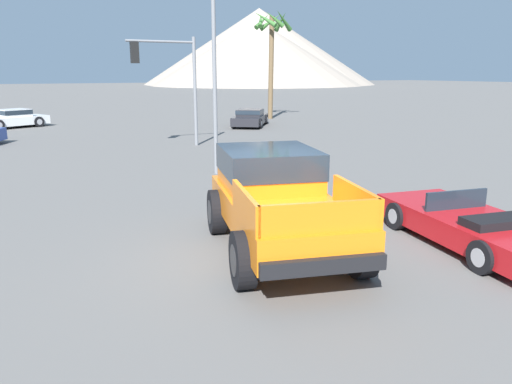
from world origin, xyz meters
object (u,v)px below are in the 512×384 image
at_px(orange_pickup_truck, 275,193).
at_px(parked_car_dark, 250,117).
at_px(red_convertible_car, 471,226).
at_px(street_lamp_post, 214,43).
at_px(parked_car_white, 13,118).
at_px(traffic_light_main, 168,71).
at_px(palm_tree_tall, 271,39).

xyz_separation_m(orange_pickup_truck, parked_car_dark, (10.00, 20.73, -0.53)).
relative_size(red_convertible_car, street_lamp_post, 0.63).
distance_m(parked_car_dark, street_lamp_post, 16.07).
relative_size(parked_car_white, traffic_light_main, 0.89).
distance_m(orange_pickup_truck, red_convertible_car, 4.03).
bearing_deg(parked_car_dark, traffic_light_main, -102.50).
bearing_deg(parked_car_dark, palm_tree_tall, 83.10).
height_order(parked_car_white, traffic_light_main, traffic_light_main).
bearing_deg(street_lamp_post, orange_pickup_truck, -104.28).
xyz_separation_m(parked_car_dark, traffic_light_main, (-7.54, -6.56, 2.93)).
relative_size(orange_pickup_truck, parked_car_white, 1.19).
height_order(traffic_light_main, palm_tree_tall, palm_tree_tall).
xyz_separation_m(street_lamp_post, palm_tree_tall, (11.92, 17.36, 1.43)).
bearing_deg(red_convertible_car, parked_car_dark, 84.30).
height_order(parked_car_dark, street_lamp_post, street_lamp_post).
relative_size(red_convertible_car, traffic_light_main, 0.91).
height_order(street_lamp_post, palm_tree_tall, palm_tree_tall).
xyz_separation_m(red_convertible_car, parked_car_white, (-7.26, 28.66, 0.19)).
xyz_separation_m(parked_car_dark, palm_tree_tall, (3.80, 4.02, 5.23)).
relative_size(parked_car_white, palm_tree_tall, 0.57).
height_order(parked_car_dark, traffic_light_main, traffic_light_main).
distance_m(parked_car_dark, palm_tree_tall, 7.62).
relative_size(red_convertible_car, palm_tree_tall, 0.58).
bearing_deg(parked_car_dark, red_convertible_car, -69.55).
xyz_separation_m(traffic_light_main, palm_tree_tall, (11.33, 10.59, 2.30)).
bearing_deg(traffic_light_main, red_convertible_car, 93.89).
relative_size(orange_pickup_truck, parked_car_dark, 1.15).
bearing_deg(traffic_light_main, parked_car_white, -64.06).
distance_m(parked_car_white, street_lamp_post, 20.62).
distance_m(orange_pickup_truck, parked_car_dark, 23.03).
relative_size(orange_pickup_truck, traffic_light_main, 1.06).
xyz_separation_m(parked_car_dark, street_lamp_post, (-8.12, -13.34, 3.80)).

